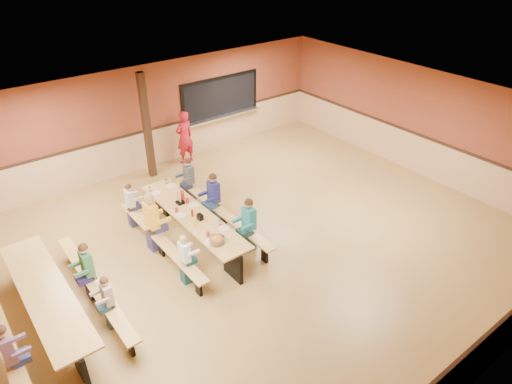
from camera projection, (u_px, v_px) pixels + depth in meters
ground at (250, 246)px, 10.30m from camera, size 12.00×12.00×0.00m
room_envelope at (250, 221)px, 9.94m from camera, size 12.04×10.04×3.02m
kitchen_pass_through at (221, 100)px, 14.28m from camera, size 2.78×0.28×1.38m
structural_post at (147, 127)px, 12.42m from camera, size 0.18×0.18×3.00m
cafeteria_table_main at (193, 222)px, 10.19m from camera, size 1.91×3.70×0.74m
cafeteria_table_second at (48, 300)px, 8.10m from camera, size 1.91×3.70×0.74m
seated_child_white_left at (185, 260)px, 9.00m from camera, size 0.33×0.27×1.13m
seated_adult_yellow at (152, 222)px, 9.89m from camera, size 0.46×0.37×1.39m
seated_child_grey_left at (131, 205)px, 10.73m from camera, size 0.33×0.27×1.12m
seated_child_teal_right at (249, 225)px, 9.89m from camera, size 0.41×0.33×1.29m
seated_child_navy_right at (214, 198)px, 10.84m from camera, size 0.41×0.33×1.29m
seated_child_char_right at (189, 181)px, 11.64m from camera, size 0.38×0.31×1.22m
seated_child_purple_sec at (10, 357)px, 6.93m from camera, size 0.38×0.31×1.24m
seated_child_green_sec at (89, 271)px, 8.62m from camera, size 0.38×0.31×1.24m
seated_child_tan_sec at (109, 302)px, 8.00m from camera, size 0.32×0.26×1.11m
standing_woman at (184, 137)px, 13.50m from camera, size 0.64×0.46×1.62m
punch_pitcher at (181, 196)px, 10.53m from camera, size 0.16×0.16×0.22m
chip_bowl at (217, 240)px, 9.15m from camera, size 0.32×0.32×0.15m
napkin_dispenser at (200, 217)px, 9.87m from camera, size 0.10×0.14×0.13m
condiment_mustard at (194, 223)px, 9.63m from camera, size 0.06×0.06×0.17m
condiment_ketchup at (192, 213)px, 9.97m from camera, size 0.06×0.06×0.17m
table_paddle at (180, 198)px, 10.39m from camera, size 0.16×0.16×0.56m
place_settings at (192, 212)px, 10.06m from camera, size 0.65×3.30×0.11m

